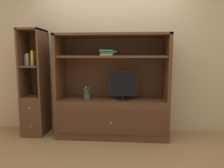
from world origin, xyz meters
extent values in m
plane|color=#99754C|center=(0.00, 0.00, 0.00)|extent=(8.00, 8.00, 0.00)
cube|color=tan|center=(0.00, 0.75, 1.40)|extent=(6.00, 0.10, 2.80)
cube|color=#4C2D1C|center=(0.00, 0.40, 0.31)|extent=(1.79, 0.57, 0.63)
cube|color=#462A19|center=(0.00, 0.11, 0.31)|extent=(1.65, 0.02, 0.38)
sphere|color=silver|center=(0.00, 0.09, 0.31)|extent=(0.02, 0.02, 0.02)
cube|color=#4C2D1C|center=(-0.87, 0.40, 1.15)|extent=(0.05, 0.57, 1.04)
cube|color=#4C2D1C|center=(0.87, 0.40, 1.15)|extent=(0.05, 0.57, 1.04)
cube|color=#4C2D1C|center=(0.00, 0.67, 1.15)|extent=(1.79, 0.02, 1.04)
cube|color=#4C2D1C|center=(0.00, 0.40, 1.65)|extent=(1.79, 0.57, 0.04)
cube|color=#4C2D1C|center=(0.00, 0.40, 1.31)|extent=(1.69, 0.51, 0.04)
cylinder|color=black|center=(0.18, 0.34, 0.63)|extent=(0.24, 0.24, 0.01)
cylinder|color=black|center=(0.18, 0.34, 0.66)|extent=(0.03, 0.03, 0.05)
cube|color=black|center=(0.18, 0.34, 0.89)|extent=(0.45, 0.02, 0.40)
cube|color=black|center=(0.18, 0.33, 0.89)|extent=(0.42, 0.00, 0.36)
cylinder|color=#384C56|center=(-0.40, 0.32, 0.66)|extent=(0.11, 0.11, 0.07)
cylinder|color=#3D6B33|center=(-0.40, 0.32, 0.77)|extent=(0.01, 0.01, 0.15)
cube|color=#2D7A38|center=(-0.38, 0.31, 0.75)|extent=(0.02, 0.09, 0.08)
cube|color=#2D7A38|center=(-0.41, 0.34, 0.75)|extent=(0.10, 0.02, 0.15)
cube|color=#2D7A38|center=(-0.43, 0.32, 0.75)|extent=(0.01, 0.10, 0.11)
cube|color=#2D7A38|center=(-0.41, 0.29, 0.75)|extent=(0.11, 0.02, 0.12)
sphere|color=#DB9EC6|center=(-0.42, 0.33, 0.82)|extent=(0.02, 0.02, 0.02)
cube|color=gold|center=(-0.09, 0.40, 1.34)|extent=(0.19, 0.34, 0.02)
cube|color=teal|center=(-0.07, 0.41, 1.36)|extent=(0.22, 0.29, 0.03)
cube|color=#338C4C|center=(-0.06, 0.41, 1.39)|extent=(0.28, 0.27, 0.02)
cube|color=teal|center=(-0.08, 0.39, 1.41)|extent=(0.22, 0.34, 0.02)
cube|color=#4C2D1C|center=(-1.31, 0.40, 0.33)|extent=(0.36, 0.45, 0.66)
sphere|color=silver|center=(-1.31, 0.17, 0.50)|extent=(0.02, 0.02, 0.02)
sphere|color=silver|center=(-1.31, 0.17, 0.20)|extent=(0.02, 0.02, 0.02)
cube|color=#4C2D1C|center=(-1.47, 0.40, 1.21)|extent=(0.03, 0.45, 1.09)
cube|color=#4C2D1C|center=(-1.14, 0.40, 1.21)|extent=(0.03, 0.45, 1.09)
cube|color=#4C2D1C|center=(-1.31, 0.62, 1.21)|extent=(0.36, 0.02, 1.09)
cube|color=#4C2D1C|center=(-1.31, 0.40, 1.15)|extent=(0.30, 0.41, 0.03)
cube|color=#4C2D1C|center=(-1.31, 0.40, 1.74)|extent=(0.36, 0.45, 0.03)
cube|color=#2D519E|center=(-1.42, 0.40, 1.26)|extent=(0.03, 0.15, 0.19)
cube|color=gold|center=(-1.38, 0.40, 1.27)|extent=(0.04, 0.15, 0.20)
cube|color=black|center=(-1.34, 0.40, 1.26)|extent=(0.04, 0.16, 0.18)
cube|color=gold|center=(-1.30, 0.40, 1.29)|extent=(0.05, 0.16, 0.24)
camera|label=1|loc=(0.24, -2.97, 1.31)|focal=33.42mm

